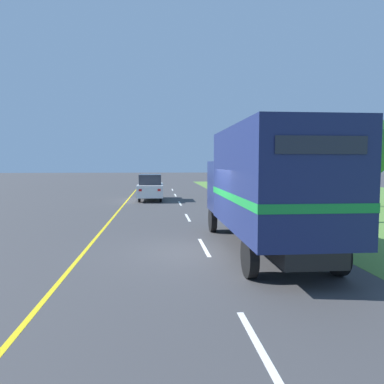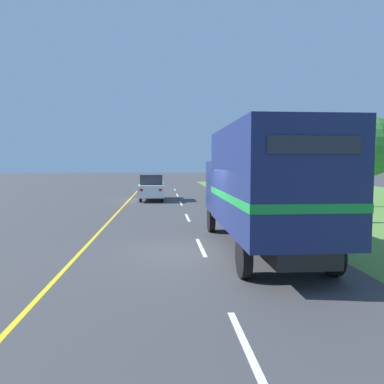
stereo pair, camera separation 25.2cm
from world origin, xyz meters
The scene contains 15 objects.
ground_plane centered at (0.00, 0.00, 0.00)m, with size 200.00×200.00×0.00m, color #3D3D3F.
grass_shoulder centered at (13.70, 13.95, 0.00)m, with size 20.00×60.16×0.01m, color #568438.
edge_line_yellow centered at (-3.70, 13.95, 0.00)m, with size 0.12×60.16×0.01m, color yellow.
centre_dash_nearest centered at (0.00, -5.98, 0.00)m, with size 0.12×2.60×0.01m, color white.
centre_dash_near centered at (0.00, 0.62, 0.00)m, with size 0.12×2.60×0.01m, color white.
centre_dash_mid_a centered at (0.00, 7.22, 0.00)m, with size 0.12×2.60×0.01m, color white.
centre_dash_mid_b centered at (0.00, 13.82, 0.00)m, with size 0.12×2.60×0.01m, color white.
centre_dash_far centered at (0.00, 20.42, 0.00)m, with size 0.12×2.60×0.01m, color white.
centre_dash_farthest centered at (0.00, 27.02, 0.00)m, with size 0.12×2.60×0.01m, color white.
horse_trailer_truck centered at (1.75, -0.31, 2.04)m, with size 2.53×8.02×3.68m.
lead_car_white centered at (-2.02, 16.28, 0.96)m, with size 1.80×4.57×1.89m.
highway_sign centered at (5.92, 5.32, 1.88)m, with size 1.85×0.09×2.93m.
roadside_tree_near centered at (11.33, 11.07, 3.70)m, with size 3.70×3.70×5.56m.
roadside_tree_mid centered at (7.79, 19.58, 3.29)m, with size 3.18×3.18×4.90m.
roadside_tree_far centered at (11.68, 27.51, 3.08)m, with size 3.11×3.11×4.66m.
Camera 2 is at (-1.20, -11.14, 2.68)m, focal length 35.00 mm.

